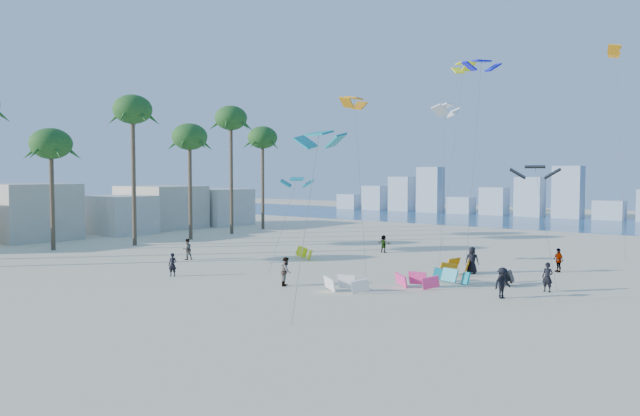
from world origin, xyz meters
The scene contains 10 objects.
ground centered at (0.00, 0.00, 0.00)m, with size 220.00×220.00×0.00m, color beige.
ocean centered at (0.00, 72.00, 0.01)m, with size 220.00×220.00×0.00m, color navy.
kitesurfer_near centered at (-2.61, 6.79, 0.80)m, with size 0.58×0.38×1.59m, color black.
kitesurfer_mid centered at (5.89, 8.99, 0.91)m, with size 0.88×0.69×1.81m, color gray.
kitesurfers_far centered at (9.57, 19.12, 0.87)m, with size 28.44×14.77×1.89m.
grounded_kites centered at (10.33, 16.09, 0.47)m, with size 20.28×12.31×1.05m.
flying_kites centered at (13.09, 23.90, 12.59)m, with size 33.11×38.24×18.62m.
palm_row centered at (-21.65, 16.17, 11.54)m, with size 6.52×44.80×15.04m.
beachfront_buildings centered at (-33.69, 20.82, 2.67)m, with size 11.50×43.00×6.00m.
distant_skyline centered at (-1.19, 82.00, 3.09)m, with size 85.00×3.00×8.40m.
Camera 1 is at (31.16, -19.21, 6.97)m, focal length 34.09 mm.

